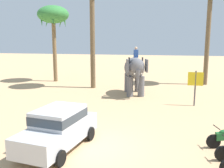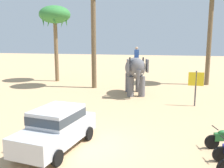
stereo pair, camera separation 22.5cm
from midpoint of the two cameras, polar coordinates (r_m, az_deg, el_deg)
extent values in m
plane|color=tan|center=(11.28, -6.37, -13.47)|extent=(120.00, 120.00, 0.00)
cube|color=#B7BABF|center=(10.91, -12.54, -10.65)|extent=(2.29, 4.31, 0.76)
cube|color=#B7BABF|center=(10.76, -12.40, -7.00)|extent=(1.86, 2.31, 0.64)
cube|color=#2D3842|center=(10.76, -12.40, -7.00)|extent=(1.88, 2.33, 0.35)
cylinder|color=black|center=(9.65, -12.26, -15.96)|extent=(0.27, 0.62, 0.60)
cylinder|color=black|center=(10.60, -20.28, -13.92)|extent=(0.27, 0.62, 0.60)
cylinder|color=black|center=(11.68, -5.46, -11.01)|extent=(0.27, 0.62, 0.60)
cylinder|color=black|center=(12.48, -12.62, -9.82)|extent=(0.27, 0.62, 0.60)
ellipsoid|color=slate|center=(20.72, 4.71, 3.62)|extent=(2.30, 3.40, 1.70)
cylinder|color=slate|center=(20.07, 6.22, -0.53)|extent=(0.52, 0.52, 1.60)
cylinder|color=slate|center=(19.96, 3.72, -0.55)|extent=(0.52, 0.52, 1.60)
cylinder|color=slate|center=(21.88, 5.51, 0.38)|extent=(0.52, 0.52, 1.60)
cylinder|color=slate|center=(21.78, 3.21, 0.36)|extent=(0.52, 0.52, 1.60)
ellipsoid|color=slate|center=(19.08, 5.32, 3.94)|extent=(1.31, 1.24, 1.20)
cube|color=slate|center=(19.28, 7.41, 4.12)|extent=(0.31, 0.81, 0.96)
cube|color=slate|center=(19.09, 3.13, 4.13)|extent=(0.31, 0.81, 0.96)
cone|color=slate|center=(18.77, 5.45, 0.76)|extent=(0.44, 0.44, 1.60)
cone|color=beige|center=(18.78, 6.24, 2.29)|extent=(0.25, 0.57, 0.21)
cone|color=beige|center=(18.71, 4.66, 2.29)|extent=(0.25, 0.57, 0.21)
cube|color=#2D519E|center=(19.77, 5.06, 6.79)|extent=(0.39, 0.32, 0.60)
sphere|color=tan|center=(19.75, 5.08, 8.01)|extent=(0.22, 0.22, 0.22)
cylinder|color=#333338|center=(19.88, 6.53, 5.19)|extent=(0.12, 0.12, 0.55)
cylinder|color=#333338|center=(19.75, 3.53, 5.21)|extent=(0.12, 0.12, 0.55)
cylinder|color=black|center=(10.56, 22.98, -14.20)|extent=(0.60, 0.26, 0.60)
cylinder|color=black|center=(11.56, 21.26, -11.92)|extent=(0.60, 0.26, 0.60)
cylinder|color=black|center=(11.39, 21.88, -8.98)|extent=(0.19, 0.54, 0.04)
cylinder|color=brown|center=(26.46, 20.45, 9.81)|extent=(0.43, 0.43, 9.25)
cylinder|color=brown|center=(23.23, -4.69, 11.18)|extent=(0.44, 0.44, 9.85)
cylinder|color=brown|center=(27.54, -12.99, 7.55)|extent=(0.40, 0.40, 6.72)
ellipsoid|color=#337A38|center=(27.62, -13.30, 14.95)|extent=(3.20, 3.20, 1.80)
cone|color=#337A38|center=(27.10, -10.88, 14.07)|extent=(0.40, 0.92, 1.64)
cone|color=#337A38|center=(28.47, -11.57, 13.85)|extent=(0.91, 0.57, 1.67)
cone|color=#337A38|center=(28.63, -14.46, 13.72)|extent=(0.73, 0.83, 1.69)
cone|color=#337A38|center=(27.37, -15.79, 13.83)|extent=(0.73, 0.83, 1.69)
cone|color=#337A38|center=(26.39, -13.57, 14.08)|extent=(0.91, 0.57, 1.67)
cylinder|color=#4C4C51|center=(17.94, 17.79, -0.94)|extent=(0.10, 0.10, 2.40)
cube|color=yellow|center=(17.83, 17.90, 1.11)|extent=(1.00, 0.08, 0.90)
camera|label=1|loc=(0.11, -90.39, -0.07)|focal=40.77mm
camera|label=2|loc=(0.11, 89.61, 0.07)|focal=40.77mm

